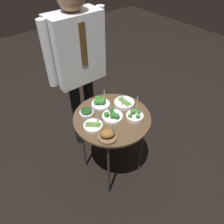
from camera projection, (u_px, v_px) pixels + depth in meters
name	position (u px, v px, depth m)	size (l,w,h in m)	color
ground_plane	(112.00, 167.00, 2.20)	(8.00, 8.00, 0.00)	black
serving_cart	(112.00, 122.00, 1.78)	(0.62, 0.62, 0.69)	brown
bowl_broccoli_back_right	(112.00, 116.00, 1.71)	(0.17, 0.17, 0.15)	white
bowl_broccoli_front_left	(135.00, 115.00, 1.72)	(0.14, 0.14, 0.18)	white
bowl_broccoli_back_left	(100.00, 103.00, 1.83)	(0.16, 0.16, 0.14)	silver
bowl_roast_far_rim	(107.00, 135.00, 1.54)	(0.14, 0.13, 0.16)	brown
bowl_spinach_mid_right	(87.00, 112.00, 1.75)	(0.11, 0.11, 0.05)	silver
bowl_asparagus_front_center	(124.00, 103.00, 1.85)	(0.17, 0.17, 0.13)	silver
bowl_asparagus_front_right	(93.00, 126.00, 1.65)	(0.15, 0.15, 0.16)	white
waiter_figure	(78.00, 57.00, 1.85)	(0.58, 0.22, 1.57)	black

